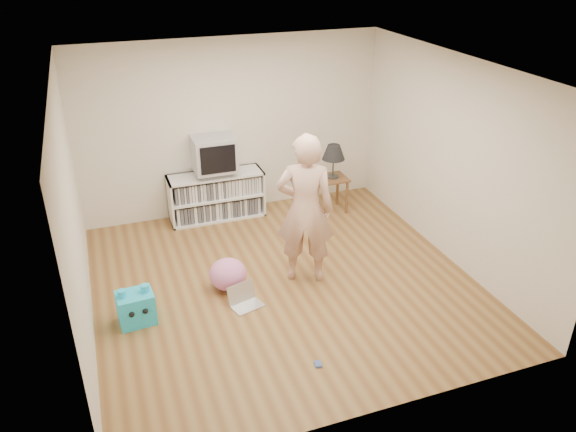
% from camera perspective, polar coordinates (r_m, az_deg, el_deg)
% --- Properties ---
extents(ground, '(4.50, 4.50, 0.00)m').
position_cam_1_polar(ground, '(6.96, -0.43, -6.75)').
color(ground, brown).
rests_on(ground, ground).
extents(walls, '(4.52, 4.52, 2.60)m').
position_cam_1_polar(walls, '(6.34, -0.47, 3.08)').
color(walls, silver).
rests_on(walls, ground).
extents(ceiling, '(4.50, 4.50, 0.01)m').
position_cam_1_polar(ceiling, '(5.93, -0.52, 14.64)').
color(ceiling, white).
rests_on(ceiling, walls).
extents(media_unit, '(1.40, 0.45, 0.70)m').
position_cam_1_polar(media_unit, '(8.43, -7.30, 2.09)').
color(media_unit, white).
rests_on(media_unit, ground).
extents(dvd_deck, '(0.45, 0.35, 0.07)m').
position_cam_1_polar(dvd_deck, '(8.27, -7.43, 4.47)').
color(dvd_deck, gray).
rests_on(dvd_deck, media_unit).
extents(crt_tv, '(0.60, 0.53, 0.50)m').
position_cam_1_polar(crt_tv, '(8.16, -7.54, 6.31)').
color(crt_tv, '#A9A9AF').
rests_on(crt_tv, dvd_deck).
extents(side_table, '(0.42, 0.42, 0.55)m').
position_cam_1_polar(side_table, '(8.56, 4.52, 3.12)').
color(side_table, brown).
rests_on(side_table, ground).
extents(table_lamp, '(0.34, 0.34, 0.52)m').
position_cam_1_polar(table_lamp, '(8.37, 4.65, 6.41)').
color(table_lamp, '#333333').
rests_on(table_lamp, side_table).
extents(person, '(0.81, 0.69, 1.88)m').
position_cam_1_polar(person, '(6.60, 1.75, 0.64)').
color(person, '#DAAA94').
rests_on(person, ground).
extents(laptop, '(0.41, 0.36, 0.24)m').
position_cam_1_polar(laptop, '(6.58, -4.47, -8.43)').
color(laptop, silver).
rests_on(laptop, ground).
extents(playing_cards, '(0.08, 0.10, 0.02)m').
position_cam_1_polar(playing_cards, '(5.79, 3.07, -14.79)').
color(playing_cards, '#405FAC').
rests_on(playing_cards, ground).
extents(plush_blue, '(0.41, 0.36, 0.45)m').
position_cam_1_polar(plush_blue, '(6.43, -15.18, -8.95)').
color(plush_blue, '#1EC0FF').
rests_on(plush_blue, ground).
extents(plush_pink, '(0.53, 0.53, 0.38)m').
position_cam_1_polar(plush_pink, '(6.80, -6.12, -5.91)').
color(plush_pink, pink).
rests_on(plush_pink, ground).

